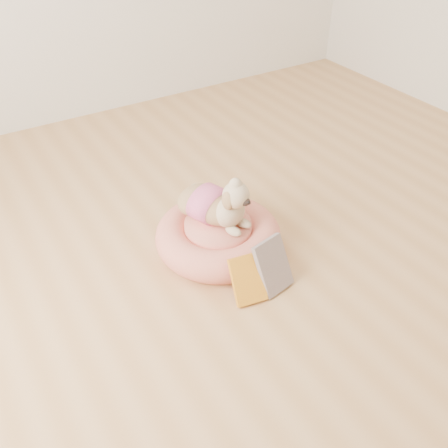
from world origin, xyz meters
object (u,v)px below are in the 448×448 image
book_yellow (248,279)px  dog (217,196)px  book_white (273,266)px  pet_bed (218,236)px

book_yellow → dog: bearing=89.3°
book_white → pet_bed: bearing=90.4°
book_yellow → book_white: book_white is taller
dog → pet_bed: bearing=-126.8°
book_yellow → book_white: bearing=7.1°
book_yellow → book_white: size_ratio=0.86×
pet_bed → book_white: size_ratio=2.47×
dog → book_yellow: size_ratio=1.82×
book_yellow → pet_bed: bearing=89.7°
pet_bed → book_white: (0.07, -0.32, 0.04)m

